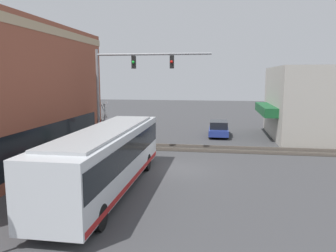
% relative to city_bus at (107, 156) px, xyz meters
% --- Properties ---
extents(ground_plane, '(120.00, 120.00, 0.00)m').
position_rel_city_bus_xyz_m(ground_plane, '(4.38, -2.80, -1.73)').
color(ground_plane, '#424244').
extents(shop_building, '(10.71, 10.28, 6.53)m').
position_rel_city_bus_xyz_m(shop_building, '(16.71, -14.81, 1.53)').
color(shop_building, '#B2ADA3').
rests_on(shop_building, ground).
extents(city_bus, '(11.96, 2.59, 3.13)m').
position_rel_city_bus_xyz_m(city_bus, '(0.00, 0.00, 0.00)').
color(city_bus, silver).
rests_on(city_bus, ground).
extents(traffic_signal_gantry, '(0.42, 8.38, 7.60)m').
position_rel_city_bus_xyz_m(traffic_signal_gantry, '(8.09, 1.20, 3.81)').
color(traffic_signal_gantry, gray).
rests_on(traffic_signal_gantry, ground).
extents(crossing_signal, '(1.41, 1.18, 3.81)m').
position_rel_city_bus_xyz_m(crossing_signal, '(8.59, 3.20, 0.56)').
color(crossing_signal, gray).
rests_on(crossing_signal, ground).
extents(rail_track_near, '(2.60, 60.00, 0.15)m').
position_rel_city_bus_xyz_m(rail_track_near, '(10.38, -2.80, -1.70)').
color(rail_track_near, '#332D28').
rests_on(rail_track_near, ground).
extents(parked_car_blue, '(4.57, 1.82, 1.48)m').
position_rel_city_bus_xyz_m(parked_car_blue, '(16.21, -5.40, -1.04)').
color(parked_car_blue, navy).
rests_on(parked_car_blue, ground).
extents(pedestrian_at_crossing, '(0.34, 0.34, 1.68)m').
position_rel_city_bus_xyz_m(pedestrian_at_crossing, '(8.74, 1.23, -0.88)').
color(pedestrian_at_crossing, black).
rests_on(pedestrian_at_crossing, ground).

